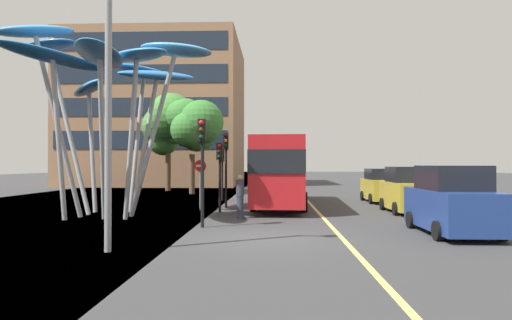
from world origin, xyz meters
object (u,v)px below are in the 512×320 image
at_px(red_bus, 281,168).
at_px(traffic_light_kerb_far, 220,162).
at_px(car_parked_near, 452,202).
at_px(no_entry_sign, 200,177).
at_px(traffic_light_island_mid, 226,154).
at_px(car_parked_mid, 408,191).
at_px(traffic_light_opposite, 222,163).
at_px(pedestrian, 240,196).
at_px(street_lamp, 119,74).
at_px(traffic_light_kerb_near, 202,149).
at_px(leaf_sculpture, 108,70).
at_px(car_parked_far, 381,186).

relative_size(red_bus, traffic_light_kerb_far, 3.52).
distance_m(car_parked_near, no_entry_sign, 11.99).
distance_m(traffic_light_island_mid, car_parked_mid, 9.25).
bearing_deg(no_entry_sign, traffic_light_opposite, 85.22).
bearing_deg(traffic_light_opposite, traffic_light_kerb_far, -84.35).
distance_m(pedestrian, no_entry_sign, 4.14).
relative_size(car_parked_near, street_lamp, 0.58).
relative_size(traffic_light_kerb_near, car_parked_mid, 1.02).
bearing_deg(red_bus, traffic_light_island_mid, -157.03).
relative_size(traffic_light_kerb_near, traffic_light_opposite, 1.20).
relative_size(traffic_light_island_mid, street_lamp, 0.54).
distance_m(traffic_light_opposite, no_entry_sign, 5.54).
xyz_separation_m(traffic_light_opposite, car_parked_near, (9.07, -12.74, -1.33)).
height_order(car_parked_mid, no_entry_sign, no_entry_sign).
bearing_deg(pedestrian, leaf_sculpture, 174.20).
xyz_separation_m(traffic_light_kerb_near, no_entry_sign, (-1.09, 6.17, -1.16)).
bearing_deg(no_entry_sign, leaf_sculpture, -142.44).
height_order(traffic_light_kerb_near, car_parked_far, traffic_light_kerb_near).
height_order(traffic_light_kerb_near, street_lamp, street_lamp).
relative_size(leaf_sculpture, car_parked_mid, 2.63).
distance_m(car_parked_near, car_parked_mid, 6.44).
bearing_deg(traffic_light_kerb_near, traffic_light_island_mid, 89.50).
bearing_deg(leaf_sculpture, traffic_light_kerb_near, -35.55).
distance_m(traffic_light_opposite, car_parked_near, 15.69).
distance_m(leaf_sculpture, car_parked_mid, 14.81).
distance_m(traffic_light_kerb_near, car_parked_mid, 10.54).
relative_size(car_parked_mid, no_entry_sign, 1.53).
xyz_separation_m(car_parked_mid, car_parked_far, (0.15, 5.79, -0.06)).
relative_size(red_bus, no_entry_sign, 4.63).
relative_size(car_parked_near, car_parked_far, 1.08).
bearing_deg(traffic_light_island_mid, traffic_light_opposite, 99.21).
height_order(leaf_sculpture, traffic_light_kerb_far, leaf_sculpture).
xyz_separation_m(traffic_light_opposite, pedestrian, (1.80, -8.87, -1.44)).
xyz_separation_m(leaf_sculpture, traffic_light_opposite, (4.09, 8.27, -4.09)).
relative_size(car_parked_mid, pedestrian, 2.08).
bearing_deg(car_parked_far, pedestrian, -133.46).
height_order(traffic_light_kerb_far, no_entry_sign, traffic_light_kerb_far).
distance_m(traffic_light_kerb_near, pedestrian, 3.56).
bearing_deg(car_parked_far, leaf_sculpture, -150.71).
height_order(traffic_light_kerb_far, car_parked_near, traffic_light_kerb_far).
bearing_deg(traffic_light_opposite, street_lamp, -92.90).
relative_size(leaf_sculpture, traffic_light_kerb_near, 2.58).
xyz_separation_m(red_bus, leaf_sculpture, (-7.69, -5.18, 4.38)).
distance_m(traffic_light_kerb_near, traffic_light_kerb_far, 5.10).
xyz_separation_m(traffic_light_kerb_near, car_parked_near, (8.43, -1.10, -1.78)).
relative_size(traffic_light_opposite, car_parked_near, 0.77).
bearing_deg(traffic_light_opposite, car_parked_far, -3.14).
distance_m(red_bus, street_lamp, 13.98).
height_order(car_parked_near, car_parked_mid, car_parked_near).
relative_size(traffic_light_kerb_far, pedestrian, 1.78).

